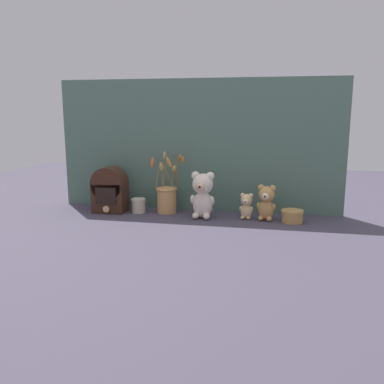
{
  "coord_description": "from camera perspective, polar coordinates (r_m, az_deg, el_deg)",
  "views": [
    {
      "loc": [
        0.42,
        -2.05,
        0.55
      ],
      "look_at": [
        0.0,
        0.02,
        0.13
      ],
      "focal_mm": 38.0,
      "sensor_mm": 36.0,
      "label": 1
    }
  ],
  "objects": [
    {
      "name": "decorative_tin_tall",
      "position": [
        2.26,
        -7.52,
        -1.88
      ],
      "size": [
        0.08,
        0.08,
        0.08
      ],
      "color": "beige",
      "rests_on": "ground"
    },
    {
      "name": "flower_vase",
      "position": [
        2.24,
        -3.55,
        -0.62
      ],
      "size": [
        0.2,
        0.18,
        0.34
      ],
      "color": "tan",
      "rests_on": "ground"
    },
    {
      "name": "teddy_bear_large",
      "position": [
        2.11,
        1.5,
        -0.3
      ],
      "size": [
        0.13,
        0.12,
        0.25
      ],
      "color": "beige",
      "rests_on": "ground"
    },
    {
      "name": "ground_plane",
      "position": [
        2.16,
        -0.11,
        -3.48
      ],
      "size": [
        4.0,
        4.0,
        0.0
      ],
      "primitive_type": "plane",
      "color": "#3D3847"
    },
    {
      "name": "backdrop_wall",
      "position": [
        2.27,
        0.74,
        6.51
      ],
      "size": [
        1.59,
        0.02,
        0.73
      ],
      "color": "#4C6B5B",
      "rests_on": "ground"
    },
    {
      "name": "teddy_bear_small",
      "position": [
        2.12,
        7.63,
        -1.9
      ],
      "size": [
        0.07,
        0.07,
        0.14
      ],
      "color": "#DBBC84",
      "rests_on": "ground"
    },
    {
      "name": "teddy_bear_medium",
      "position": [
        2.11,
        10.38,
        -1.37
      ],
      "size": [
        0.1,
        0.09,
        0.18
      ],
      "color": "tan",
      "rests_on": "ground"
    },
    {
      "name": "decorative_tin_short",
      "position": [
        2.11,
        13.88,
        -3.3
      ],
      "size": [
        0.11,
        0.11,
        0.06
      ],
      "color": "tan",
      "rests_on": "ground"
    },
    {
      "name": "vintage_radio",
      "position": [
        2.29,
        -11.46,
        0.3
      ],
      "size": [
        0.18,
        0.13,
        0.25
      ],
      "color": "#381E14",
      "rests_on": "ground"
    }
  ]
}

